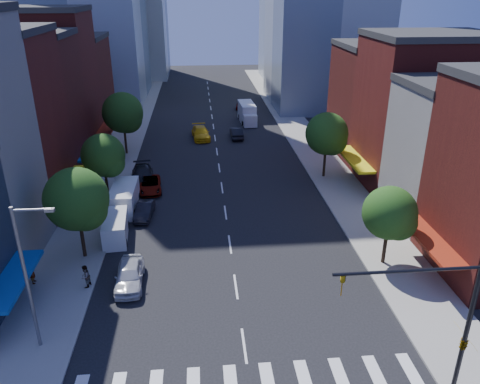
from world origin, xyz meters
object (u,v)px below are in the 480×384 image
object	(u,v)px
parked_car_front	(129,275)
parked_car_rear	(143,175)
traffic_car_far	(241,105)
pedestrian_near	(32,272)
parked_car_second	(144,210)
box_truck	(247,113)
parked_car_third	(150,185)
cargo_van_near	(115,229)
pedestrian_far	(85,276)
taxi	(201,133)
traffic_car_oncoming	(236,133)
cargo_van_far	(124,199)

from	to	relation	value
parked_car_front	parked_car_rear	bearing A→B (deg)	91.08
traffic_car_far	pedestrian_near	distance (m)	54.86
parked_car_second	box_truck	world-z (taller)	box_truck
parked_car_rear	parked_car_front	bearing A→B (deg)	-93.34
parked_car_third	parked_car_rear	bearing A→B (deg)	106.19
parked_car_rear	cargo_van_near	bearing A→B (deg)	-100.83
parked_car_front	pedestrian_far	size ratio (longest dim) A/B	2.81
taxi	traffic_car_oncoming	world-z (taller)	taxi
parked_car_front	taxi	xyz separation A→B (m)	(5.51, 34.99, -0.00)
parked_car_third	cargo_van_near	world-z (taller)	cargo_van_near
traffic_car_far	box_truck	bearing A→B (deg)	98.76
traffic_car_far	pedestrian_near	size ratio (longest dim) A/B	2.34
parked_car_third	traffic_car_far	bearing A→B (deg)	64.47
parked_car_rear	pedestrian_far	bearing A→B (deg)	-102.14
cargo_van_far	traffic_car_far	bearing A→B (deg)	69.95
taxi	parked_car_front	bearing A→B (deg)	-104.73
taxi	box_truck	bearing A→B (deg)	42.24
parked_car_front	taxi	bearing A→B (deg)	79.19
parked_car_second	cargo_van_far	size ratio (longest dim) A/B	0.73
parked_car_second	parked_car_third	bearing A→B (deg)	94.53
parked_car_second	parked_car_front	bearing A→B (deg)	-85.47
parked_car_rear	pedestrian_near	distance (m)	19.61
traffic_car_oncoming	pedestrian_near	distance (m)	38.39
parked_car_rear	traffic_car_far	xyz separation A→B (m)	(13.73, 32.53, -0.12)
cargo_van_far	traffic_car_far	xyz separation A→B (m)	(14.74, 39.42, -0.48)
cargo_van_near	pedestrian_near	xyz separation A→B (m)	(-4.85, -6.19, 0.04)
box_truck	pedestrian_near	xyz separation A→B (m)	(-19.78, -42.59, -0.35)
parked_car_second	parked_car_rear	bearing A→B (deg)	101.12
traffic_car_oncoming	box_truck	xyz separation A→B (m)	(2.40, 8.36, 0.63)
pedestrian_far	cargo_van_far	bearing A→B (deg)	-167.66
taxi	box_truck	world-z (taller)	box_truck
parked_car_rear	parked_car_third	bearing A→B (deg)	-74.54
traffic_car_far	pedestrian_far	bearing A→B (deg)	80.67
parked_car_front	cargo_van_near	bearing A→B (deg)	104.40
parked_car_third	traffic_car_oncoming	world-z (taller)	traffic_car_oncoming
parked_car_front	parked_car_second	distance (m)	10.78
cargo_van_near	box_truck	distance (m)	39.34
parked_car_front	parked_car_rear	world-z (taller)	parked_car_rear
parked_car_third	pedestrian_far	world-z (taller)	pedestrian_far
parked_car_third	taxi	bearing A→B (deg)	67.54
taxi	box_truck	xyz separation A→B (m)	(7.42, 8.24, 0.57)
parked_car_rear	taxi	size ratio (longest dim) A/B	1.01
cargo_van_far	traffic_car_far	size ratio (longest dim) A/B	1.36
traffic_car_far	pedestrian_far	world-z (taller)	pedestrian_far
traffic_car_far	cargo_van_near	bearing A→B (deg)	79.39
taxi	box_truck	size ratio (longest dim) A/B	0.76
parked_car_second	cargo_van_near	world-z (taller)	cargo_van_near
parked_car_third	cargo_van_near	distance (m)	10.24
pedestrian_far	traffic_car_oncoming	bearing A→B (deg)	175.75
taxi	pedestrian_far	size ratio (longest dim) A/B	3.29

